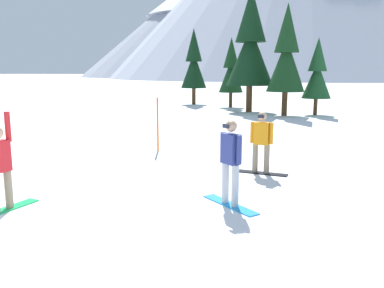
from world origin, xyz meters
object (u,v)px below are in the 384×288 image
(trail_marker_pole, at_px, (158,124))
(pine_tree_short, at_px, (250,45))
(snowboarder_background, at_px, (261,141))
(snowboarder_foreground, at_px, (0,166))
(pine_tree_tall, at_px, (194,63))
(pine_tree_broad, at_px, (286,55))
(snowboarder_midground, at_px, (231,161))
(pine_tree_slender, at_px, (317,73))
(pine_tree_twin, at_px, (231,70))

(trail_marker_pole, height_order, pine_tree_short, pine_tree_short)
(snowboarder_background, bearing_deg, snowboarder_foreground, -130.06)
(pine_tree_short, bearing_deg, trail_marker_pole, -88.38)
(pine_tree_tall, bearing_deg, snowboarder_foreground, -76.55)
(trail_marker_pole, bearing_deg, snowboarder_foreground, -90.86)
(snowboarder_background, xyz_separation_m, trail_marker_pole, (-4.05, 1.80, 0.05))
(pine_tree_broad, bearing_deg, pine_tree_tall, 144.19)
(snowboarder_midground, xyz_separation_m, pine_tree_broad, (-1.78, 18.12, 2.82))
(pine_tree_slender, bearing_deg, snowboarder_background, -90.02)
(pine_tree_tall, bearing_deg, pine_tree_broad, -35.81)
(snowboarder_background, xyz_separation_m, pine_tree_twin, (-6.67, 19.72, 2.03))
(snowboarder_midground, bearing_deg, pine_tree_slender, 89.94)
(pine_tree_tall, xyz_separation_m, pine_tree_slender, (10.47, -5.12, -0.79))
(pine_tree_slender, bearing_deg, pine_tree_tall, 153.93)
(snowboarder_midground, bearing_deg, trail_marker_pole, 130.59)
(snowboarder_midground, xyz_separation_m, pine_tree_twin, (-6.66, 22.62, 1.97))
(pine_tree_short, relative_size, pine_tree_slender, 1.70)
(snowboarder_foreground, bearing_deg, pine_tree_short, 90.85)
(snowboarder_background, distance_m, pine_tree_slender, 16.45)
(pine_tree_twin, height_order, pine_tree_slender, pine_tree_twin)
(snowboarder_midground, distance_m, trail_marker_pole, 6.20)
(trail_marker_pole, xyz_separation_m, pine_tree_twin, (-2.62, 17.92, 1.98))
(snowboarder_midground, relative_size, pine_tree_slender, 0.37)
(snowboarder_background, relative_size, pine_tree_short, 0.20)
(snowboarder_foreground, height_order, pine_tree_tall, pine_tree_tall)
(snowboarder_foreground, distance_m, snowboarder_background, 6.45)
(trail_marker_pole, relative_size, pine_tree_short, 0.23)
(pine_tree_broad, bearing_deg, pine_tree_short, 150.17)
(snowboarder_foreground, xyz_separation_m, pine_tree_tall, (-6.31, 26.41, 2.53))
(snowboarder_foreground, xyz_separation_m, pine_tree_broad, (2.35, 20.16, 2.84))
(snowboarder_foreground, distance_m, pine_tree_twin, 24.87)
(pine_tree_short, bearing_deg, pine_tree_broad, -29.83)
(trail_marker_pole, bearing_deg, pine_tree_broad, 80.47)
(pine_tree_tall, height_order, pine_tree_slender, pine_tree_tall)
(snowboarder_midground, xyz_separation_m, pine_tree_tall, (-10.45, 24.38, 2.50))
(snowboarder_midground, bearing_deg, pine_tree_short, 102.77)
(pine_tree_broad, relative_size, pine_tree_short, 0.83)
(pine_tree_broad, bearing_deg, snowboarder_background, -83.27)
(snowboarder_midground, xyz_separation_m, pine_tree_slender, (0.02, 19.25, 1.72))
(snowboarder_background, bearing_deg, pine_tree_short, 104.95)
(snowboarder_foreground, height_order, pine_tree_slender, pine_tree_slender)
(pine_tree_twin, bearing_deg, pine_tree_short, -53.46)
(snowboarder_foreground, relative_size, snowboarder_midground, 1.10)
(snowboarder_foreground, distance_m, pine_tree_broad, 20.49)
(trail_marker_pole, bearing_deg, pine_tree_twin, 98.33)
(snowboarder_foreground, bearing_deg, pine_tree_slender, 78.96)
(pine_tree_twin, bearing_deg, pine_tree_broad, -42.72)
(pine_tree_short, bearing_deg, snowboarder_foreground, -89.15)
(snowboarder_midground, height_order, pine_tree_twin, pine_tree_twin)
(snowboarder_foreground, xyz_separation_m, pine_tree_short, (-0.32, 21.69, 3.61))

